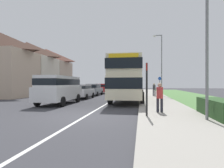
{
  "coord_description": "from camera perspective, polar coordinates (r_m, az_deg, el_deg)",
  "views": [
    {
      "loc": [
        2.74,
        -8.78,
        1.63
      ],
      "look_at": [
        0.63,
        4.48,
        1.6
      ],
      "focal_mm": 29.4,
      "sensor_mm": 36.0,
      "label": 1
    }
  ],
  "objects": [
    {
      "name": "parked_car_silver",
      "position": [
        20.08,
        -9.31,
        -2.05
      ],
      "size": [
        1.9,
        4.06,
        1.57
      ],
      "color": "#B7B7BC",
      "rests_on": "ground_plane"
    },
    {
      "name": "pedestrian_walking_away",
      "position": [
        22.97,
        12.97,
        -1.51
      ],
      "size": [
        0.34,
        0.34,
        1.67
      ],
      "color": "#23232D",
      "rests_on": "ground_plane"
    },
    {
      "name": "lane_marking_centre",
      "position": [
        17.08,
        -0.23,
        -5.34
      ],
      "size": [
        0.14,
        60.0,
        0.01
      ],
      "primitive_type": "cube",
      "color": "silver",
      "rests_on": "ground_plane"
    },
    {
      "name": "cycle_route_sign",
      "position": [
        24.77,
        14.63,
        -0.35
      ],
      "size": [
        0.44,
        0.08,
        2.52
      ],
      "color": "slate",
      "rests_on": "ground_plane"
    },
    {
      "name": "bus_stop_sign",
      "position": [
        8.72,
        10.75,
        -0.46
      ],
      "size": [
        0.09,
        0.52,
        2.6
      ],
      "color": "black",
      "rests_on": "ground_plane"
    },
    {
      "name": "double_decker_bus",
      "position": [
        16.97,
        5.1,
        1.85
      ],
      "size": [
        2.8,
        9.64,
        3.7
      ],
      "color": "beige",
      "rests_on": "ground_plane"
    },
    {
      "name": "pavement_near_side",
      "position": [
        14.94,
        14.68,
        -5.91
      ],
      "size": [
        3.2,
        68.0,
        0.12
      ],
      "primitive_type": "cube",
      "color": "#9E998E",
      "rests_on": "ground_plane"
    },
    {
      "name": "parked_car_grey",
      "position": [
        25.25,
        -5.76,
        -1.58
      ],
      "size": [
        1.87,
        4.52,
        1.59
      ],
      "color": "slate",
      "rests_on": "ground_plane"
    },
    {
      "name": "roadside_hedge",
      "position": [
        9.77,
        30.58,
        -6.83
      ],
      "size": [
        1.1,
        3.35,
        0.9
      ],
      "primitive_type": "cube",
      "color": "#2D5128",
      "rests_on": "ground_plane"
    },
    {
      "name": "street_lamp_mid",
      "position": [
        24.31,
        14.95,
        6.84
      ],
      "size": [
        1.14,
        0.2,
        7.84
      ],
      "color": "slate",
      "rests_on": "ground_plane"
    },
    {
      "name": "house_terrace_far_side",
      "position": [
        30.3,
        -24.99,
        4.47
      ],
      "size": [
        7.88,
        16.68,
        7.86
      ],
      "color": "#C1A88E",
      "rests_on": "ground_plane"
    },
    {
      "name": "ground_plane",
      "position": [
        9.34,
        -8.28,
        -9.92
      ],
      "size": [
        120.0,
        120.0,
        0.0
      ],
      "primitive_type": "plane",
      "color": "#38383D"
    },
    {
      "name": "street_lamp_near",
      "position": [
        9.13,
        26.84,
        19.38
      ],
      "size": [
        1.14,
        0.2,
        8.17
      ],
      "color": "slate",
      "rests_on": "ground_plane"
    },
    {
      "name": "parked_car_red",
      "position": [
        30.45,
        -3.01,
        -1.27
      ],
      "size": [
        2.01,
        4.28,
        1.61
      ],
      "color": "#B21E1E",
      "rests_on": "ground_plane"
    },
    {
      "name": "grass_verge_seaward",
      "position": [
        15.94,
        30.33,
        -5.61
      ],
      "size": [
        6.0,
        68.0,
        0.08
      ],
      "primitive_type": "cube",
      "color": "#517F42",
      "rests_on": "ground_plane"
    },
    {
      "name": "pedestrian_at_stop",
      "position": [
        9.98,
        14.61,
        -3.64
      ],
      "size": [
        0.34,
        0.34,
        1.67
      ],
      "color": "#23232D",
      "rests_on": "ground_plane"
    },
    {
      "name": "parked_van_white",
      "position": [
        15.13,
        -16.01,
        -1.06
      ],
      "size": [
        2.11,
        5.07,
        2.21
      ],
      "color": "silver",
      "rests_on": "ground_plane"
    }
  ]
}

